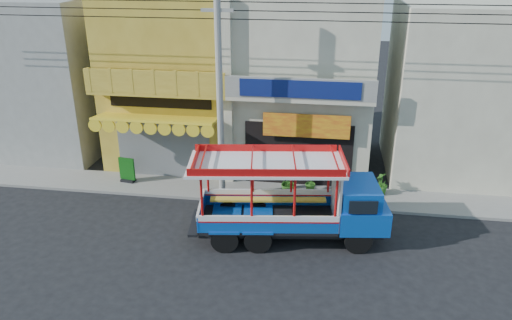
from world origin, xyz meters
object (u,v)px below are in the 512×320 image
(green_sign, at_px, (127,172))
(potted_plant_b, at_px, (310,182))
(utility_pole, at_px, (223,80))
(potted_plant_c, at_px, (381,183))
(potted_plant_a, at_px, (289,182))
(songthaew_truck, at_px, (304,200))

(green_sign, distance_m, potted_plant_b, 8.01)
(utility_pole, xyz_separation_m, potted_plant_c, (6.38, 1.18, -4.42))
(utility_pole, bearing_deg, potted_plant_b, 14.40)
(potted_plant_a, distance_m, potted_plant_b, 0.89)
(songthaew_truck, xyz_separation_m, potted_plant_a, (-0.79, 3.26, -0.88))
(utility_pole, distance_m, potted_plant_b, 5.65)
(utility_pole, height_order, green_sign, utility_pole)
(green_sign, xyz_separation_m, potted_plant_b, (8.01, 0.09, 0.02))
(potted_plant_c, bearing_deg, potted_plant_b, -58.28)
(utility_pole, xyz_separation_m, potted_plant_a, (2.55, 0.63, -4.38))
(potted_plant_a, bearing_deg, songthaew_truck, -139.84)
(songthaew_truck, relative_size, potted_plant_c, 7.12)
(utility_pole, bearing_deg, potted_plant_a, 13.92)
(songthaew_truck, relative_size, potted_plant_a, 6.60)
(potted_plant_b, bearing_deg, potted_plant_c, -122.18)
(green_sign, bearing_deg, potted_plant_a, -1.24)
(potted_plant_b, bearing_deg, utility_pole, 66.47)
(songthaew_truck, distance_m, potted_plant_b, 3.62)
(potted_plant_a, height_order, potted_plant_b, potted_plant_a)
(green_sign, distance_m, potted_plant_c, 10.99)
(green_sign, bearing_deg, potted_plant_b, 0.64)
(utility_pole, relative_size, potted_plant_a, 26.20)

